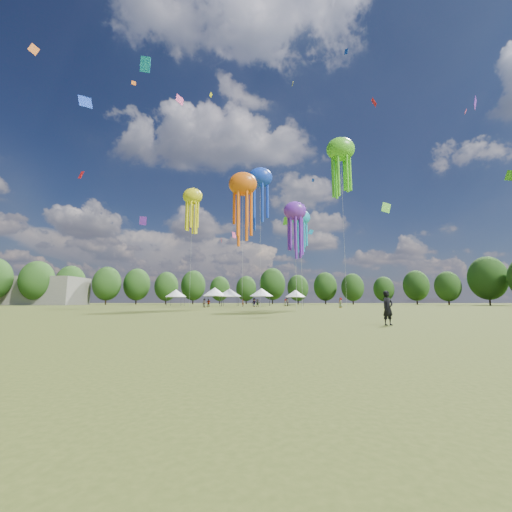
{
  "coord_description": "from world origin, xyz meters",
  "views": [
    {
      "loc": [
        1.46,
        -18.65,
        1.2
      ],
      "look_at": [
        0.69,
        15.0,
        6.0
      ],
      "focal_mm": 22.08,
      "sensor_mm": 36.0,
      "label": 1
    }
  ],
  "objects": [
    {
      "name": "festival_tents",
      "position": [
        -4.69,
        54.61,
        3.07
      ],
      "size": [
        33.3,
        11.81,
        4.18
      ],
      "color": "#47474C",
      "rests_on": "ground"
    },
    {
      "name": "observer_main",
      "position": [
        7.65,
        -2.69,
        0.85
      ],
      "size": [
        0.73,
        0.63,
        1.69
      ],
      "primitive_type": "imported",
      "rotation": [
        0.0,
        0.0,
        0.45
      ],
      "color": "black",
      "rests_on": "ground"
    },
    {
      "name": "treeline",
      "position": [
        -3.87,
        62.51,
        6.54
      ],
      "size": [
        201.57,
        95.24,
        13.43
      ],
      "color": "#38281C",
      "rests_on": "ground"
    },
    {
      "name": "ground",
      "position": [
        0.0,
        0.0,
        0.0
      ],
      "size": [
        300.0,
        300.0,
        0.0
      ],
      "primitive_type": "plane",
      "color": "#384416",
      "rests_on": "ground"
    },
    {
      "name": "spectator_near",
      "position": [
        -9.07,
        37.7,
        0.78
      ],
      "size": [
        0.95,
        0.87,
        1.57
      ],
      "primitive_type": "imported",
      "rotation": [
        0.0,
        0.0,
        2.68
      ],
      "color": "gray",
      "rests_on": "ground"
    },
    {
      "name": "spectators_far",
      "position": [
        3.21,
        47.54,
        0.85
      ],
      "size": [
        25.26,
        17.54,
        1.86
      ],
      "color": "gray",
      "rests_on": "ground"
    },
    {
      "name": "show_kites",
      "position": [
        4.19,
        36.11,
        21.52
      ],
      "size": [
        34.55,
        25.2,
        32.3
      ],
      "color": "orange",
      "rests_on": "ground"
    },
    {
      "name": "small_kites",
      "position": [
        -0.82,
        41.4,
        29.85
      ],
      "size": [
        78.45,
        58.71,
        41.41
      ],
      "color": "orange",
      "rests_on": "ground"
    },
    {
      "name": "hangar",
      "position": [
        -72.0,
        72.0,
        4.0
      ],
      "size": [
        40.0,
        12.0,
        8.0
      ],
      "primitive_type": "cube",
      "color": "gray",
      "rests_on": "ground"
    }
  ]
}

